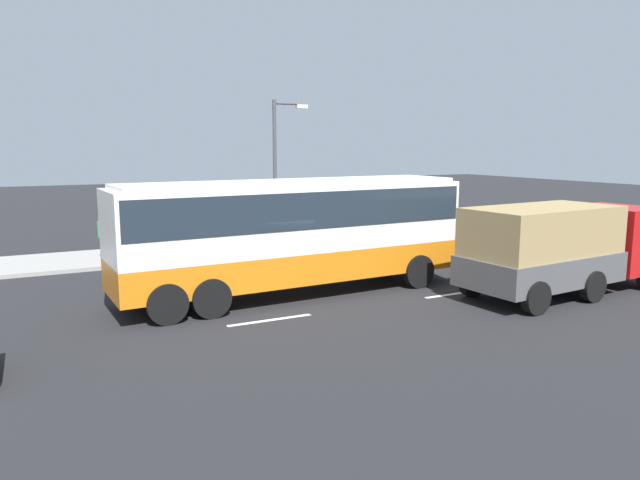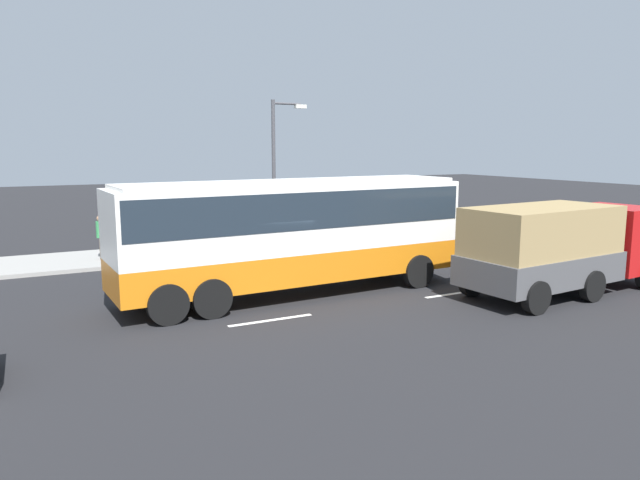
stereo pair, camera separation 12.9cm
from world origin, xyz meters
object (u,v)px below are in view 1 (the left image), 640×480
Objects in this scene: cargo_truck at (563,245)px; car_blue_saloon at (503,230)px; pedestrian_near_curb at (102,234)px; coach_bus at (294,225)px; street_lamp at (278,164)px.

cargo_truck reaches higher than car_blue_saloon.
coach_bus is at bearing 127.35° from pedestrian_near_curb.
street_lamp is at bearing 178.64° from pedestrian_near_curb.
coach_bus reaches higher than pedestrian_near_curb.
coach_bus is 2.67× the size of car_blue_saloon.
car_blue_saloon is (4.49, 7.19, -0.73)m from cargo_truck.
cargo_truck reaches higher than pedestrian_near_curb.
car_blue_saloon is (12.10, 3.48, -1.38)m from coach_bus.
coach_bus is 8.49m from cargo_truck.
car_blue_saloon is 0.66× the size of street_lamp.
pedestrian_near_curb reaches higher than car_blue_saloon.
pedestrian_near_curb is 0.27× the size of street_lamp.
cargo_truck is at bearing -64.61° from street_lamp.
pedestrian_near_curb is (-4.74, 8.17, -1.05)m from coach_bus.
street_lamp is (-5.13, 10.80, 2.29)m from cargo_truck.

